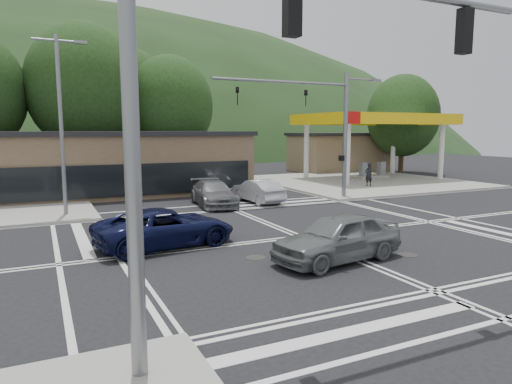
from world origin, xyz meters
name	(u,v)px	position (x,y,z in m)	size (l,w,h in m)	color
ground	(300,237)	(0.00, 0.00, 0.00)	(120.00, 120.00, 0.00)	black
sidewalk_ne	(361,181)	(15.00, 15.00, 0.07)	(16.00, 16.00, 0.15)	gray
gas_station_canopy	(374,123)	(16.99, 15.99, 5.04)	(12.32, 8.34, 5.75)	silver
convenience_store	(340,153)	(20.00, 25.00, 1.90)	(10.00, 6.00, 3.80)	#846B4F
commercial_row	(66,166)	(-8.00, 17.00, 2.00)	(24.00, 8.00, 4.00)	brown
hill_north	(87,150)	(0.00, 90.00, 0.00)	(252.00, 126.00, 140.00)	#203718
tree_n_b	(84,88)	(-6.00, 24.00, 7.79)	(9.00, 9.00, 12.98)	#382619
tree_n_c	(169,106)	(1.00, 24.00, 6.49)	(7.60, 7.60, 10.87)	#382619
tree_n_e	(126,100)	(-2.00, 28.00, 7.14)	(8.40, 8.40, 11.98)	#382619
tree_ne	(403,116)	(24.00, 20.00, 5.84)	(7.20, 7.20, 9.99)	#382619
streetlight_nw	(62,117)	(-8.44, 9.00, 5.05)	(2.50, 0.25, 9.00)	slate
signal_mast_ne	(329,119)	(6.95, 8.20, 5.07)	(11.65, 0.30, 8.00)	slate
signal_mast_sw	(233,88)	(-6.39, -8.20, 5.12)	(9.14, 0.28, 8.00)	slate
car_blue_west	(166,228)	(-5.42, 0.82, 0.73)	(2.44, 5.29, 1.47)	#0B0F33
car_grey_center	(338,237)	(-0.68, -3.54, 0.81)	(1.91, 4.76, 1.62)	slate
car_queue_a	(258,191)	(2.39, 9.00, 0.71)	(1.49, 4.28, 1.41)	silver
car_queue_b	(218,178)	(2.60, 16.39, 0.81)	(1.91, 4.75, 1.62)	silver
car_northbound	(213,193)	(-0.50, 9.00, 0.72)	(2.03, 4.99, 1.45)	slate
pedestrian	(369,175)	(13.00, 11.61, 1.03)	(0.64, 0.42, 1.77)	black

